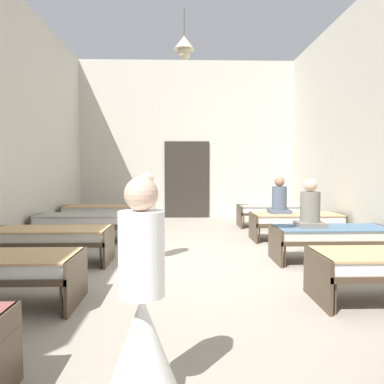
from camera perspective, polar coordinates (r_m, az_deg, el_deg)
The scene contains 12 objects.
ground_plane at distance 6.27m, azimuth 0.10°, elevation -11.06°, with size 7.28×12.22×0.10m, color #9E9384.
room_shell at distance 7.53m, azimuth -0.24°, elevation 10.58°, with size 7.08×11.82×4.91m.
bed_left_row_2 at distance 6.51m, azimuth -20.60°, elevation -6.34°, with size 1.90×0.84×0.57m.
bed_right_row_2 at distance 6.64m, azimuth 20.36°, elevation -6.14°, with size 1.90×0.84×0.57m.
bed_left_row_3 at distance 8.31m, azimuth -16.35°, elevation -4.18°, with size 1.90×0.84×0.57m.
bed_right_row_3 at distance 8.41m, azimuth 15.49°, elevation -4.07°, with size 1.90×0.84×0.57m.
bed_left_row_4 at distance 10.14m, azimuth -13.64°, elevation -2.78°, with size 1.90×0.84×0.57m.
bed_right_row_4 at distance 10.23m, azimuth 12.34°, elevation -2.71°, with size 1.90×0.84×0.57m.
nurse_near_aisle at distance 2.61m, azimuth -7.55°, elevation -18.85°, with size 0.52×0.52×1.49m.
nurse_mid_aisle at distance 6.36m, azimuth -6.81°, elevation -5.54°, with size 0.52×0.52×1.49m.
patient_seated_primary at distance 6.50m, azimuth 17.45°, elevation -2.46°, with size 0.44×0.44×0.80m.
patient_seated_secondary at distance 8.35m, azimuth 13.08°, elevation -1.13°, with size 0.44×0.44×0.80m.
Camera 1 is at (-0.19, -6.07, 1.52)m, focal length 35.22 mm.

